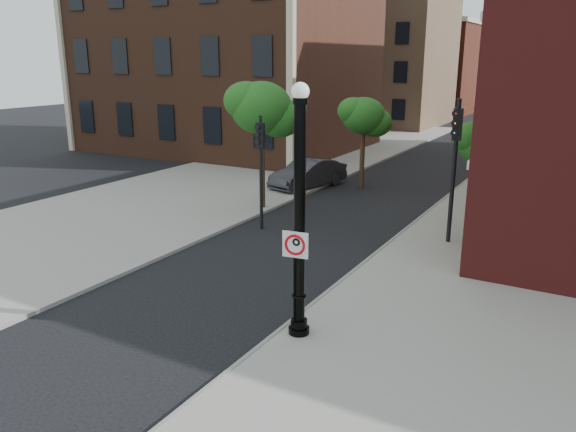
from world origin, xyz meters
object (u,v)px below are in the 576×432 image
Objects in this scene: parked_car at (308,174)px; traffic_signal_left at (260,154)px; traffic_signal_right at (455,148)px; no_parking_sign at (295,245)px; lamppost at (299,227)px.

traffic_signal_left reaches higher than parked_car.
no_parking_sign is at bearing -114.32° from traffic_signal_right.
lamppost is 1.16× the size of traffic_signal_right.
no_parking_sign is 9.03m from traffic_signal_left.
parked_car is 0.87× the size of traffic_signal_right.
traffic_signal_left is 0.85× the size of traffic_signal_right.
traffic_signal_right reaches higher than no_parking_sign.
lamppost reaches higher than no_parking_sign.
traffic_signal_left is at bearing -61.88° from parked_car.
lamppost reaches higher than traffic_signal_right.
lamppost is 8.81m from traffic_signal_right.
no_parking_sign is 16.19m from parked_car.
traffic_signal_left is (-5.50, 7.01, 0.20)m from lamppost.
no_parking_sign is 0.14× the size of traffic_signal_left.
lamppost is at bearing -59.46° from traffic_signal_left.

